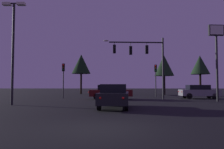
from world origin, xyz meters
TOP-DOWN VIEW (x-y plane):
  - ground_plane at (0.00, 24.50)m, footprint 168.00×168.00m
  - traffic_signal_mast_arm at (3.46, 15.84)m, footprint 6.42×0.65m
  - traffic_light_corner_left at (5.51, 20.31)m, footprint 0.32×0.36m
  - traffic_light_corner_right at (-5.61, 18.01)m, footprint 0.33×0.37m
  - car_nearside_lane at (0.42, 6.83)m, footprint 2.04×4.69m
  - car_crossing_left at (9.71, 17.20)m, footprint 4.24×1.91m
  - car_crossing_right at (-0.12, 15.98)m, footprint 4.68×2.21m
  - parking_lot_lamp_post at (-7.17, 8.81)m, footprint 1.70×0.36m
  - store_sign_illuminated at (9.78, 12.89)m, footprint 1.42×0.38m
  - tree_behind_sign at (8.22, 27.77)m, footprint 3.12×3.12m
  - tree_left_far at (15.12, 30.86)m, footprint 3.25×3.25m
  - tree_center_horizon at (-5.59, 30.79)m, footprint 3.28×3.28m

SIDE VIEW (x-z plane):
  - ground_plane at x=0.00m, z-range 0.00..0.00m
  - car_crossing_left at x=9.71m, z-range 0.04..1.56m
  - car_nearside_lane at x=0.42m, z-range 0.04..1.56m
  - car_crossing_right at x=-0.12m, z-range 0.04..1.56m
  - traffic_light_corner_right at x=-5.61m, z-range 0.85..4.86m
  - traffic_light_corner_left at x=5.51m, z-range 0.86..4.95m
  - traffic_signal_mast_arm at x=3.46m, z-range 1.35..7.89m
  - tree_behind_sign at x=8.22m, z-range 1.47..7.83m
  - parking_lot_lamp_post at x=-7.17m, z-range 1.06..8.76m
  - tree_left_far at x=15.12m, z-range 1.67..8.37m
  - store_sign_illuminated at x=9.78m, z-range 1.63..8.68m
  - tree_center_horizon at x=-5.59m, z-range 1.74..8.65m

